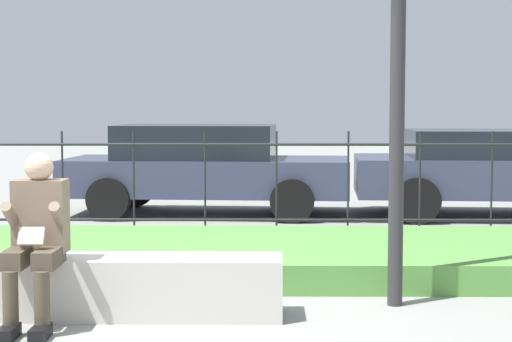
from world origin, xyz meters
The scene contains 7 objects.
ground_plane centered at (0.00, 0.00, 0.00)m, with size 60.00×60.00×0.00m, color gray.
stone_bench centered at (0.15, 0.00, 0.21)m, with size 2.21×0.47×0.46m.
person_seated_reader centered at (-0.53, -0.27, 0.69)m, with size 0.42×0.73×1.26m.
grass_berm centered at (0.00, 1.90, 0.13)m, with size 10.39×2.39×0.26m.
iron_fence centered at (0.00, 3.59, 0.69)m, with size 8.39×0.03×1.31m.
car_parked_right centered at (4.49, 5.93, 0.69)m, with size 4.30×2.18×1.25m.
car_parked_center centered at (0.23, 6.12, 0.70)m, with size 4.23×2.04×1.32m.
Camera 1 is at (1.13, -6.39, 1.61)m, focal length 60.00 mm.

